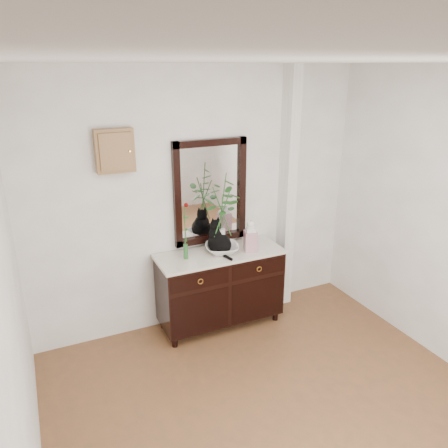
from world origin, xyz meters
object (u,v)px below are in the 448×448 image
sideboard (220,285)px  lotus_bowl (222,249)px  cat (219,237)px  ginger_jar (251,235)px

sideboard → lotus_bowl: size_ratio=3.82×
cat → ginger_jar: cat is taller
ginger_jar → sideboard: bearing=165.8°
lotus_bowl → sideboard: bearing=173.1°
cat → lotus_bowl: 0.14m
sideboard → cat: (-0.01, -0.00, 0.55)m
sideboard → ginger_jar: 0.63m
cat → ginger_jar: size_ratio=1.04×
lotus_bowl → ginger_jar: (0.29, -0.08, 0.13)m
sideboard → lotus_bowl: (0.02, -0.00, 0.42)m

